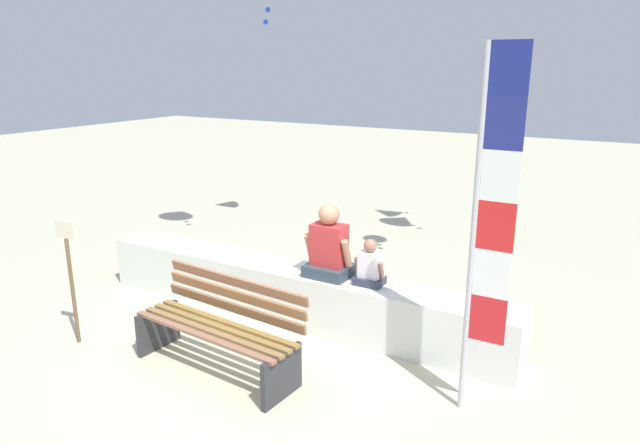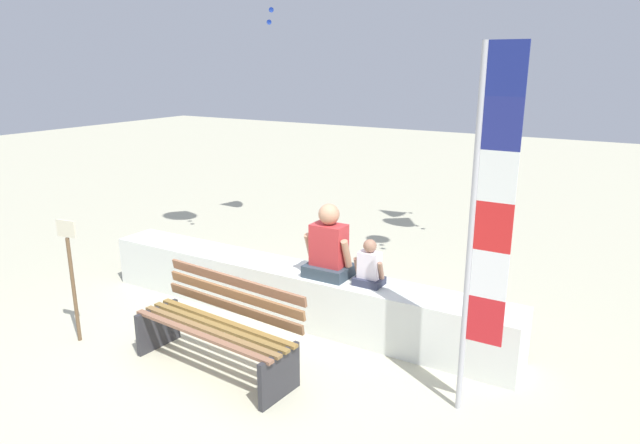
{
  "view_description": "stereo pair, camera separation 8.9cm",
  "coord_description": "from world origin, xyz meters",
  "px_view_note": "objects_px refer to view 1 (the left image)",
  "views": [
    {
      "loc": [
        3.34,
        -4.08,
        2.9
      ],
      "look_at": [
        0.37,
        1.08,
        1.23
      ],
      "focal_mm": 31.74,
      "sensor_mm": 36.0,
      "label": 1
    },
    {
      "loc": [
        3.42,
        -4.03,
        2.9
      ],
      "look_at": [
        0.37,
        1.08,
        1.23
      ],
      "focal_mm": 31.74,
      "sensor_mm": 36.0,
      "label": 2
    }
  ],
  "objects_px": {
    "person_adult": "(329,248)",
    "flag_banner": "(488,218)",
    "person_child": "(370,267)",
    "sign_post": "(70,273)",
    "park_bench": "(220,328)"
  },
  "relations": [
    {
      "from": "person_adult",
      "to": "person_child",
      "type": "bearing_deg",
      "value": 0.05
    },
    {
      "from": "person_child",
      "to": "flag_banner",
      "type": "height_order",
      "value": "flag_banner"
    },
    {
      "from": "person_adult",
      "to": "sign_post",
      "type": "bearing_deg",
      "value": -142.68
    },
    {
      "from": "person_adult",
      "to": "flag_banner",
      "type": "distance_m",
      "value": 2.16
    },
    {
      "from": "park_bench",
      "to": "person_child",
      "type": "relative_size",
      "value": 3.58
    },
    {
      "from": "person_child",
      "to": "flag_banner",
      "type": "relative_size",
      "value": 0.16
    },
    {
      "from": "sign_post",
      "to": "person_adult",
      "type": "bearing_deg",
      "value": 37.32
    },
    {
      "from": "park_bench",
      "to": "person_adult",
      "type": "distance_m",
      "value": 1.47
    },
    {
      "from": "person_adult",
      "to": "flag_banner",
      "type": "bearing_deg",
      "value": -22.61
    },
    {
      "from": "person_child",
      "to": "sign_post",
      "type": "xyz_separation_m",
      "value": [
        -2.66,
        -1.65,
        -0.02
      ]
    },
    {
      "from": "park_bench",
      "to": "person_adult",
      "type": "relative_size",
      "value": 2.2
    },
    {
      "from": "person_adult",
      "to": "flag_banner",
      "type": "relative_size",
      "value": 0.27
    },
    {
      "from": "person_adult",
      "to": "flag_banner",
      "type": "xyz_separation_m",
      "value": [
        1.85,
        -0.77,
        0.79
      ]
    },
    {
      "from": "person_adult",
      "to": "person_child",
      "type": "height_order",
      "value": "person_adult"
    },
    {
      "from": "park_bench",
      "to": "person_child",
      "type": "bearing_deg",
      "value": 52.69
    }
  ]
}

